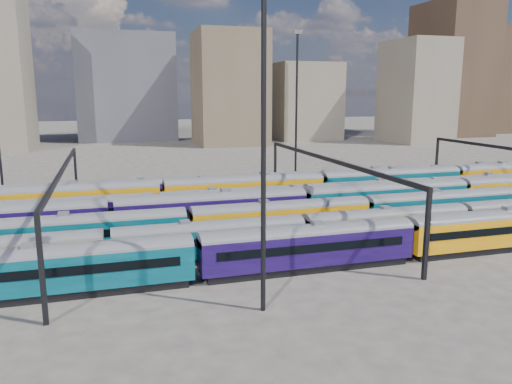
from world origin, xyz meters
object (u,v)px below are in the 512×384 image
object	(u,v)px
rake_1	(386,222)
rake_2	(84,229)
rake_0	(407,233)
mast_2	(264,118)

from	to	relation	value
rake_1	rake_2	bearing A→B (deg)	170.59
rake_1	rake_2	xyz separation A→B (m)	(-30.19, 5.00, 0.21)
rake_0	rake_1	bearing A→B (deg)	81.52
rake_1	mast_2	distance (m)	23.97
rake_2	mast_2	bearing A→B (deg)	-52.68
rake_2	mast_2	distance (m)	24.21
rake_0	rake_1	world-z (taller)	rake_0
rake_0	mast_2	bearing A→B (deg)	-156.99
rake_1	mast_2	bearing A→B (deg)	-145.14
rake_2	mast_2	size ratio (longest dim) A/B	3.94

